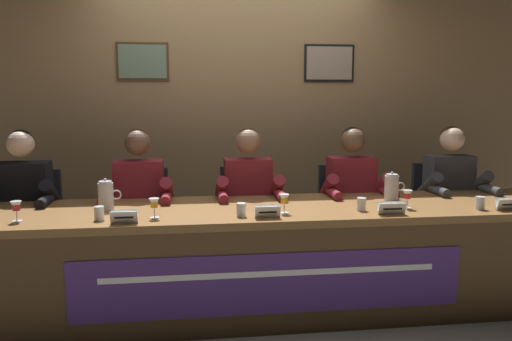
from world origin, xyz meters
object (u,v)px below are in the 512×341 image
(juice_glass_center, at_px, (284,200))
(water_cup_center, at_px, (241,210))
(juice_glass_far_left, at_px, (16,207))
(chair_left, at_px, (142,228))
(panelist_left, at_px, (138,199))
(nameplate_far_right, at_px, (510,204))
(water_cup_far_right, at_px, (480,204))
(juice_glass_left, at_px, (154,204))
(chair_center, at_px, (246,225))
(nameplate_center, at_px, (267,212))
(chair_right, at_px, (345,222))
(nameplate_left, at_px, (124,217))
(panelist_far_right, at_px, (453,191))
(water_pitcher_left_side, at_px, (106,196))
(panelist_far_left, at_px, (21,202))
(water_pitcher_right_side, at_px, (392,187))
(chair_far_left, at_px, (33,232))
(panelist_center, at_px, (249,196))
(water_cup_right, at_px, (361,205))
(panelist_right, at_px, (354,194))
(chair_far_right, at_px, (439,219))
(water_cup_left, at_px, (99,214))
(conference_table, at_px, (258,242))
(nameplate_right, at_px, (391,208))

(juice_glass_center, bearing_deg, water_cup_center, -169.70)
(juice_glass_far_left, distance_m, chair_left, 1.11)
(juice_glass_far_left, distance_m, panelist_left, 0.90)
(nameplate_far_right, xyz_separation_m, water_cup_far_right, (-0.18, 0.05, -0.00))
(juice_glass_left, relative_size, chair_center, 0.14)
(nameplate_center, relative_size, chair_right, 0.17)
(nameplate_left, xyz_separation_m, chair_center, (0.83, 0.95, -0.32))
(nameplate_left, relative_size, panelist_far_right, 0.13)
(nameplate_center, bearing_deg, water_pitcher_left_side, 160.63)
(water_cup_far_right, distance_m, water_pitcher_left_side, 2.48)
(panelist_far_left, bearing_deg, water_pitcher_right_side, -6.89)
(chair_left, xyz_separation_m, nameplate_far_right, (2.47, -0.91, 0.32))
(chair_far_left, bearing_deg, panelist_far_right, -3.47)
(nameplate_left, distance_m, chair_center, 1.30)
(panelist_far_left, relative_size, nameplate_center, 7.81)
(panelist_center, xyz_separation_m, water_cup_center, (-0.13, -0.66, 0.05))
(juice_glass_center, bearing_deg, panelist_far_right, 22.29)
(chair_center, relative_size, water_pitcher_right_side, 4.29)
(water_cup_right, xyz_separation_m, panelist_far_right, (0.97, 0.60, -0.05))
(panelist_center, distance_m, water_cup_far_right, 1.61)
(nameplate_center, distance_m, water_cup_right, 0.65)
(panelist_right, bearing_deg, panelist_left, 180.00)
(juice_glass_left, height_order, chair_right, chair_right)
(chair_far_right, bearing_deg, water_cup_left, -162.19)
(juice_glass_far_left, distance_m, chair_far_right, 3.24)
(water_pitcher_right_side, bearing_deg, panelist_far_right, 26.11)
(panelist_far_left, distance_m, water_pitcher_left_side, 0.75)
(juice_glass_far_left, bearing_deg, nameplate_left, -11.52)
(nameplate_left, bearing_deg, water_cup_right, 5.59)
(panelist_right, distance_m, panelist_far_right, 0.82)
(water_cup_left, distance_m, water_pitcher_right_side, 2.01)
(nameplate_center, bearing_deg, panelist_far_left, 156.67)
(chair_far_left, height_order, water_cup_right, chair_far_left)
(panelist_far_left, relative_size, chair_right, 1.36)
(conference_table, relative_size, water_cup_far_right, 51.89)
(panelist_right, relative_size, nameplate_right, 6.97)
(panelist_far_left, distance_m, panelist_right, 2.47)
(nameplate_center, height_order, nameplate_right, same)
(nameplate_left, height_order, panelist_center, panelist_center)
(panelist_far_right, relative_size, water_cup_far_right, 14.45)
(panelist_center, xyz_separation_m, nameplate_far_right, (1.65, -0.71, 0.05))
(chair_left, relative_size, water_cup_center, 10.60)
(water_cup_center, bearing_deg, chair_right, 42.24)
(chair_far_left, relative_size, water_pitcher_left_side, 4.29)
(conference_table, distance_m, panelist_left, 1.00)
(conference_table, height_order, panelist_right, panelist_right)
(chair_center, bearing_deg, water_cup_right, -49.94)
(nameplate_right, xyz_separation_m, water_pitcher_right_side, (0.17, 0.41, 0.05))
(juice_glass_center, distance_m, panelist_far_right, 1.61)
(panelist_far_right, height_order, water_cup_far_right, panelist_far_right)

